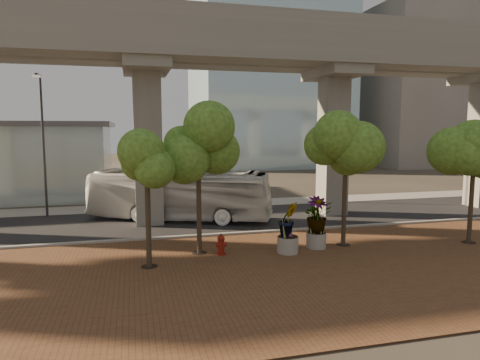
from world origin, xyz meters
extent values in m
plane|color=#322E24|center=(0.00, 0.00, 0.00)|extent=(160.00, 160.00, 0.00)
cube|color=brown|center=(0.00, -8.00, 0.03)|extent=(70.00, 13.00, 0.06)
cube|color=black|center=(0.00, 2.00, 0.02)|extent=(90.00, 8.00, 0.04)
cube|color=#9B9891|center=(0.00, -2.00, 0.08)|extent=(70.00, 0.25, 0.16)
cube|color=#9B9891|center=(0.00, 7.50, 0.03)|extent=(90.00, 3.00, 0.06)
cube|color=gray|center=(0.00, 0.40, 10.50)|extent=(72.00, 2.40, 1.80)
cube|color=gray|center=(0.00, 3.60, 10.50)|extent=(72.00, 2.40, 1.80)
cube|color=gray|center=(0.00, -0.70, 11.90)|extent=(72.00, 0.12, 1.00)
cube|color=gray|center=(0.00, 4.70, 11.90)|extent=(72.00, 0.12, 1.00)
cube|color=gray|center=(38.00, 36.00, 12.00)|extent=(18.00, 16.00, 24.00)
imported|color=silver|center=(-4.12, 2.61, 1.60)|extent=(11.55, 7.14, 3.19)
cylinder|color=maroon|center=(-3.14, -5.50, 0.11)|extent=(0.43, 0.43, 0.10)
cylinder|color=maroon|center=(-3.14, -5.50, 0.45)|extent=(0.29, 0.29, 0.69)
sphere|color=maroon|center=(-3.14, -5.50, 0.80)|extent=(0.33, 0.33, 0.33)
cylinder|color=maroon|center=(-3.14, -5.50, 0.95)|extent=(0.10, 0.10, 0.12)
cylinder|color=maroon|center=(-3.14, -5.50, 0.51)|extent=(0.48, 0.19, 0.19)
cylinder|color=gray|center=(1.69, -5.18, 0.41)|extent=(0.91, 0.91, 0.70)
imported|color=#345817|center=(1.69, -5.18, 1.52)|extent=(2.01, 2.01, 1.51)
cylinder|color=gray|center=(1.50, -5.53, 0.43)|extent=(0.95, 0.95, 0.74)
imported|color=#345817|center=(1.50, -5.53, 1.67)|extent=(2.32, 2.32, 1.74)
cylinder|color=gray|center=(-0.12, -5.98, 0.44)|extent=(0.97, 0.97, 0.75)
imported|color=#345817|center=(-0.12, -5.98, 1.62)|extent=(2.16, 2.16, 1.62)
cylinder|color=#483A29|center=(-6.37, -6.46, 1.79)|extent=(0.22, 0.22, 3.45)
cylinder|color=black|center=(-6.37, -6.46, 0.07)|extent=(0.70, 0.70, 0.01)
cylinder|color=#483A29|center=(-4.06, -5.04, 1.97)|extent=(0.22, 0.22, 3.83)
cylinder|color=black|center=(-4.06, -5.04, 0.07)|extent=(0.70, 0.70, 0.01)
cylinder|color=#483A29|center=(3.01, -5.37, 1.77)|extent=(0.22, 0.22, 3.43)
cylinder|color=black|center=(3.01, -5.37, 0.07)|extent=(0.70, 0.70, 0.01)
cylinder|color=#483A29|center=(9.32, -6.53, 1.86)|extent=(0.22, 0.22, 3.61)
cylinder|color=black|center=(9.32, -6.53, 0.07)|extent=(0.70, 0.70, 0.01)
cylinder|color=#2F2F34|center=(-12.40, 5.68, 4.52)|extent=(0.16, 0.16, 8.96)
cube|color=#2F2F34|center=(-12.40, 5.12, 9.00)|extent=(0.17, 1.12, 0.17)
cube|color=silver|center=(-12.40, 4.56, 8.88)|extent=(0.45, 0.22, 0.13)
cylinder|color=#323237|center=(8.18, 6.22, 3.92)|extent=(0.14, 0.14, 7.76)
cube|color=#323237|center=(8.18, 5.73, 7.80)|extent=(0.15, 0.97, 0.15)
cube|color=silver|center=(8.18, 5.25, 7.70)|extent=(0.39, 0.19, 0.12)
camera|label=1|loc=(-6.95, -23.98, 5.72)|focal=32.00mm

